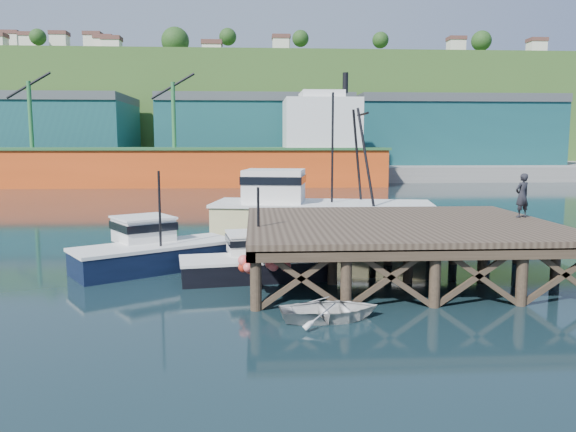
{
  "coord_description": "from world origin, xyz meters",
  "views": [
    {
      "loc": [
        -0.21,
        -21.84,
        5.23
      ],
      "look_at": [
        1.21,
        2.0,
        2.1
      ],
      "focal_mm": 35.0,
      "sensor_mm": 36.0,
      "label": 1
    }
  ],
  "objects": [
    {
      "name": "ground",
      "position": [
        0.0,
        0.0,
        0.0
      ],
      "size": [
        300.0,
        300.0,
        0.0
      ],
      "primitive_type": "plane",
      "color": "black",
      "rests_on": "ground"
    },
    {
      "name": "wharf",
      "position": [
        5.5,
        -0.19,
        1.94
      ],
      "size": [
        12.0,
        10.0,
        2.62
      ],
      "color": "brown",
      "rests_on": "ground"
    },
    {
      "name": "far_quay",
      "position": [
        0.0,
        70.0,
        1.0
      ],
      "size": [
        160.0,
        40.0,
        2.0
      ],
      "primitive_type": "cube",
      "color": "gray",
      "rests_on": "ground"
    },
    {
      "name": "warehouse_left",
      "position": [
        -35.0,
        65.0,
        6.5
      ],
      "size": [
        32.0,
        16.0,
        9.0
      ],
      "primitive_type": "cube",
      "color": "#1A5756",
      "rests_on": "far_quay"
    },
    {
      "name": "warehouse_mid",
      "position": [
        0.0,
        65.0,
        6.5
      ],
      "size": [
        28.0,
        16.0,
        9.0
      ],
      "primitive_type": "cube",
      "color": "#1A5756",
      "rests_on": "far_quay"
    },
    {
      "name": "warehouse_right",
      "position": [
        30.0,
        65.0,
        6.5
      ],
      "size": [
        30.0,
        16.0,
        9.0
      ],
      "primitive_type": "cube",
      "color": "#1A5756",
      "rests_on": "far_quay"
    },
    {
      "name": "cargo_ship",
      "position": [
        -8.46,
        48.0,
        3.31
      ],
      "size": [
        55.5,
        10.0,
        13.75
      ],
      "color": "#F04E16",
      "rests_on": "ground"
    },
    {
      "name": "hillside",
      "position": [
        0.0,
        100.0,
        11.0
      ],
      "size": [
        220.0,
        50.0,
        22.0
      ],
      "primitive_type": "cube",
      "color": "#2D511E",
      "rests_on": "ground"
    },
    {
      "name": "boat_navy",
      "position": [
        -4.52,
        1.47,
        0.83
      ],
      "size": [
        6.83,
        5.56,
        4.12
      ],
      "rotation": [
        0.0,
        0.0,
        0.57
      ],
      "color": "black",
      "rests_on": "ground"
    },
    {
      "name": "boat_black",
      "position": [
        -0.21,
        -0.34,
        0.66
      ],
      "size": [
        6.07,
        5.05,
        3.59
      ],
      "rotation": [
        0.0,
        0.0,
        0.15
      ],
      "color": "black",
      "rests_on": "ground"
    },
    {
      "name": "trawler",
      "position": [
        3.17,
        8.21,
        1.62
      ],
      "size": [
        12.29,
        6.1,
        7.87
      ],
      "rotation": [
        0.0,
        0.0,
        -0.17
      ],
      "color": "beige",
      "rests_on": "ground"
    },
    {
      "name": "dinghy",
      "position": [
        2.0,
        -5.8,
        0.31
      ],
      "size": [
        3.21,
        2.46,
        0.62
      ],
      "primitive_type": "imported",
      "rotation": [
        0.0,
        0.0,
        1.69
      ],
      "color": "silver",
      "rests_on": "ground"
    },
    {
      "name": "dockworker",
      "position": [
        10.9,
        0.78,
        3.05
      ],
      "size": [
        0.78,
        0.65,
        1.84
      ],
      "primitive_type": "imported",
      "rotation": [
        0.0,
        0.0,
        3.51
      ],
      "color": "black",
      "rests_on": "wharf"
    }
  ]
}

